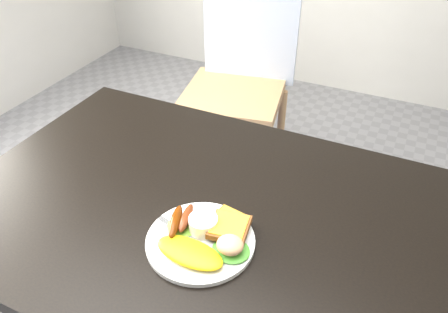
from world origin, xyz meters
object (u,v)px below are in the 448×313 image
(dining_table, at_px, (204,212))
(dining_chair, at_px, (233,96))
(plate, at_px, (201,241))
(person, at_px, (193,90))

(dining_table, height_order, dining_chair, dining_table)
(dining_table, distance_m, dining_chair, 1.14)
(dining_chair, height_order, plate, plate)
(person, bearing_deg, plate, 106.47)
(dining_table, relative_size, dining_chair, 2.62)
(person, xyz_separation_m, plate, (0.31, -0.56, -0.03))
(dining_table, distance_m, plate, 0.12)
(dining_table, bearing_deg, dining_chair, 110.29)
(dining_chair, relative_size, plate, 1.94)
(dining_table, height_order, person, person)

